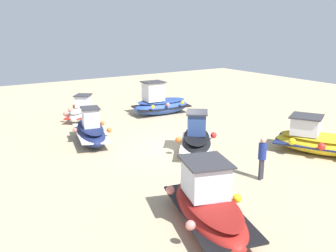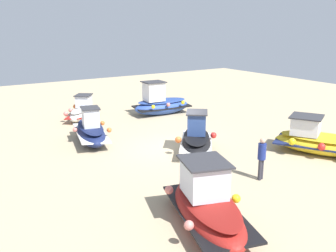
% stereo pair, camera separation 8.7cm
% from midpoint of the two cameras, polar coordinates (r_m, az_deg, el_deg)
% --- Properties ---
extents(ground_plane, '(50.72, 50.72, 0.00)m').
position_cam_midpoint_polar(ground_plane, '(19.00, 1.01, -3.38)').
color(ground_plane, tan).
extents(fishing_boat_0, '(3.34, 3.00, 1.56)m').
position_cam_midpoint_polar(fishing_boat_0, '(25.29, -12.88, 2.16)').
color(fishing_boat_0, white).
rests_on(fishing_boat_0, ground_plane).
extents(fishing_boat_1, '(4.32, 2.35, 1.94)m').
position_cam_midpoint_polar(fishing_boat_1, '(20.24, -11.58, -0.78)').
color(fishing_boat_1, navy).
rests_on(fishing_boat_1, ground_plane).
extents(fishing_boat_2, '(3.79, 3.44, 2.01)m').
position_cam_midpoint_polar(fishing_boat_2, '(18.40, 4.15, -1.97)').
color(fishing_boat_2, black).
rests_on(fishing_boat_2, ground_plane).
extents(fishing_boat_3, '(4.98, 3.90, 1.76)m').
position_cam_midpoint_polar(fishing_boat_3, '(19.61, 21.83, -2.11)').
color(fishing_boat_3, gold).
rests_on(fishing_boat_3, ground_plane).
extents(fishing_boat_4, '(4.72, 2.97, 2.04)m').
position_cam_midpoint_polar(fishing_boat_4, '(11.94, 5.79, -11.64)').
color(fishing_boat_4, maroon).
rests_on(fishing_boat_4, ground_plane).
extents(fishing_boat_5, '(2.10, 4.12, 2.33)m').
position_cam_midpoint_polar(fishing_boat_5, '(25.98, -1.28, 3.39)').
color(fishing_boat_5, '#2D4C9E').
rests_on(fishing_boat_5, ground_plane).
extents(person_walking, '(0.32, 0.32, 1.72)m').
position_cam_midpoint_polar(person_walking, '(15.48, 13.73, -4.34)').
color(person_walking, '#2D2D38').
rests_on(person_walking, ground_plane).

